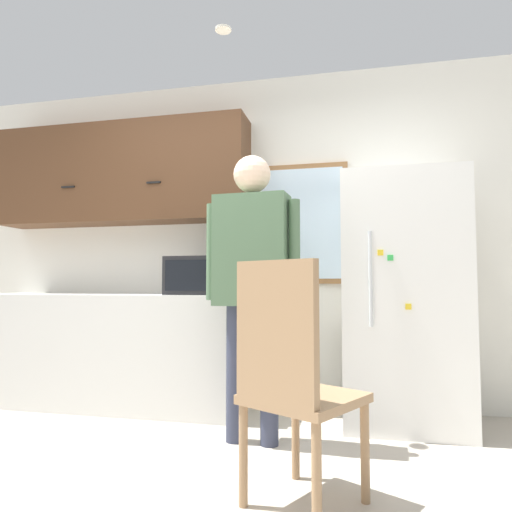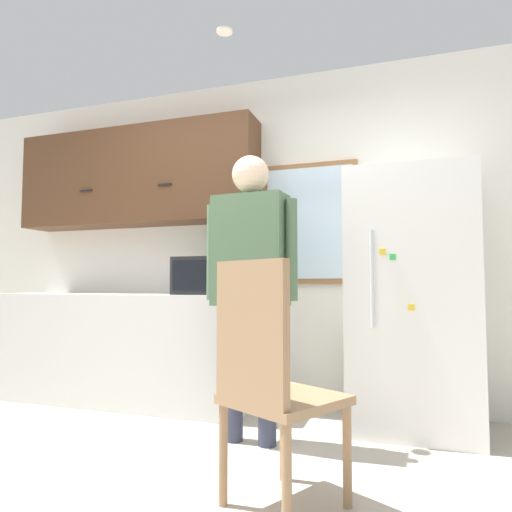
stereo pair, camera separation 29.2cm
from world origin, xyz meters
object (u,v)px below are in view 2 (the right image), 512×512
(refrigerator, at_px, (410,299))
(microwave, at_px, (209,276))
(chair, at_px, (269,376))
(person, at_px, (250,264))

(refrigerator, bearing_deg, microwave, -178.19)
(microwave, height_order, refrigerator, refrigerator)
(microwave, bearing_deg, chair, -56.37)
(person, distance_m, chair, 1.01)
(person, relative_size, refrigerator, 1.03)
(microwave, height_order, person, person)
(microwave, bearing_deg, person, -45.75)
(microwave, relative_size, refrigerator, 0.28)
(microwave, distance_m, person, 0.75)
(microwave, xyz_separation_m, chair, (0.88, -1.32, -0.46))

